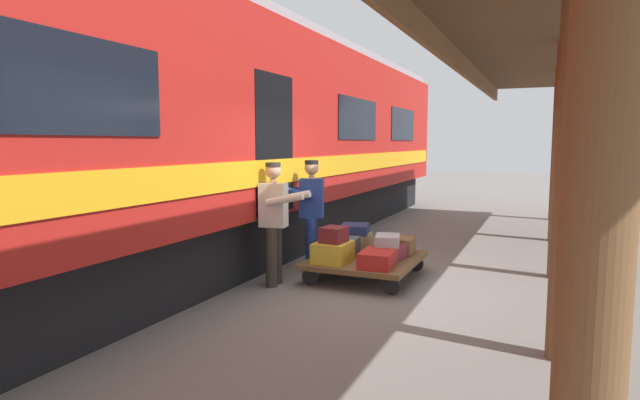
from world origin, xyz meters
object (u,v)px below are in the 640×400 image
(suitcase_navy_fabric, at_px, (355,229))
(porter_by_door, at_px, (275,219))
(suitcase_maroon_trunk, at_px, (334,235))
(suitcase_tan_vintage, at_px, (356,242))
(suitcase_slate_roller, at_px, (345,247))
(suitcase_burgundy_valise, at_px, (388,252))
(train_car, at_px, (190,137))
(luggage_cart, at_px, (366,260))
(suitcase_red_plastic, at_px, (378,259))
(suitcase_gray_aluminum, at_px, (388,240))
(porter_in_overalls, at_px, (310,211))
(suitcase_brown_leather, at_px, (396,245))
(suitcase_yellow_case, at_px, (333,252))

(suitcase_navy_fabric, bearing_deg, porter_by_door, 63.05)
(suitcase_maroon_trunk, height_order, suitcase_navy_fabric, suitcase_maroon_trunk)
(suitcase_tan_vintage, height_order, suitcase_slate_roller, suitcase_slate_roller)
(suitcase_navy_fabric, xyz_separation_m, porter_by_door, (0.68, 1.34, 0.30))
(suitcase_burgundy_valise, bearing_deg, suitcase_maroon_trunk, 35.98)
(train_car, xyz_separation_m, suitcase_navy_fabric, (-2.41, -0.90, -1.43))
(train_car, bearing_deg, luggage_cart, -170.92)
(suitcase_red_plastic, bearing_deg, suitcase_maroon_trunk, 0.00)
(suitcase_tan_vintage, xyz_separation_m, porter_by_door, (0.69, 1.35, 0.50))
(suitcase_tan_vintage, relative_size, suitcase_maroon_trunk, 1.41)
(suitcase_gray_aluminum, height_order, porter_in_overalls, porter_in_overalls)
(suitcase_burgundy_valise, distance_m, suitcase_brown_leather, 0.47)
(suitcase_burgundy_valise, distance_m, suitcase_maroon_trunk, 0.85)
(suitcase_red_plastic, height_order, porter_by_door, porter_by_door)
(suitcase_navy_fabric, height_order, porter_by_door, porter_by_door)
(train_car, height_order, suitcase_burgundy_valise, train_car)
(suitcase_yellow_case, bearing_deg, suitcase_navy_fabric, -89.27)
(suitcase_burgundy_valise, xyz_separation_m, suitcase_maroon_trunk, (0.64, 0.47, 0.29))
(train_car, height_order, suitcase_maroon_trunk, train_car)
(suitcase_tan_vintage, height_order, suitcase_brown_leather, suitcase_tan_vintage)
(suitcase_slate_roller, bearing_deg, train_car, 10.29)
(suitcase_navy_fabric, bearing_deg, suitcase_slate_roller, 91.48)
(train_car, bearing_deg, suitcase_tan_vintage, -159.45)
(suitcase_burgundy_valise, height_order, suitcase_navy_fabric, suitcase_navy_fabric)
(suitcase_navy_fabric, relative_size, suitcase_gray_aluminum, 1.07)
(train_car, distance_m, suitcase_burgundy_valise, 3.52)
(suitcase_maroon_trunk, bearing_deg, luggage_cart, -124.11)
(suitcase_brown_leather, xyz_separation_m, suitcase_gray_aluminum, (-0.00, 0.49, 0.16))
(suitcase_burgundy_valise, bearing_deg, porter_in_overalls, -5.83)
(suitcase_red_plastic, distance_m, suitcase_yellow_case, 0.66)
(suitcase_maroon_trunk, bearing_deg, suitcase_navy_fabric, -88.60)
(suitcase_gray_aluminum, bearing_deg, suitcase_yellow_case, 34.43)
(suitcase_gray_aluminum, bearing_deg, suitcase_maroon_trunk, 34.87)
(train_car, distance_m, porter_in_overalls, 2.20)
(train_car, relative_size, porter_by_door, 12.00)
(suitcase_navy_fabric, xyz_separation_m, suitcase_gray_aluminum, (-0.67, 0.48, -0.05))
(luggage_cart, distance_m, suitcase_burgundy_valise, 0.36)
(luggage_cart, distance_m, suitcase_maroon_trunk, 0.71)
(suitcase_red_plastic, xyz_separation_m, suitcase_maroon_trunk, (0.64, 0.00, 0.28))
(luggage_cart, height_order, suitcase_burgundy_valise, suitcase_burgundy_valise)
(suitcase_burgundy_valise, xyz_separation_m, suitcase_brown_leather, (0.00, -0.47, 0.02))
(suitcase_slate_roller, bearing_deg, suitcase_yellow_case, 90.00)
(suitcase_yellow_case, relative_size, porter_in_overalls, 0.32)
(train_car, distance_m, suitcase_navy_fabric, 2.94)
(suitcase_red_plastic, bearing_deg, train_car, -0.54)
(luggage_cart, bearing_deg, suitcase_maroon_trunk, 55.89)
(luggage_cart, height_order, suitcase_navy_fabric, suitcase_navy_fabric)
(suitcase_slate_roller, relative_size, porter_in_overalls, 0.35)
(suitcase_maroon_trunk, xyz_separation_m, porter_by_door, (0.70, 0.41, 0.23))
(suitcase_yellow_case, distance_m, porter_in_overalls, 0.99)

